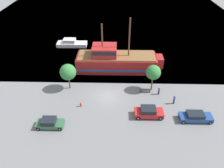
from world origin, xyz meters
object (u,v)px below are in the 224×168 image
Objects in this scene: pirate_ship at (116,61)px; fire_hydrant at (81,104)px; moored_boat_dockside at (71,43)px; parked_car_curb_mid at (149,112)px; parked_car_curb_front at (196,117)px; pedestrian_walking_far at (174,100)px; bench_promenade_east at (145,90)px; parked_car_curb_rear at (50,123)px; pedestrian_walking_near at (159,91)px.

pirate_ship is 13.11m from fire_hydrant.
moored_boat_dockside is 1.68× the size of parked_car_curb_mid.
parked_car_curb_front is (22.85, -25.29, 0.03)m from moored_boat_dockside.
pedestrian_walking_far is at bearing 121.97° from parked_car_curb_front.
parked_car_curb_front is at bearing -45.03° from bench_promenade_east.
moored_boat_dockside reaches higher than bench_promenade_east.
parked_car_curb_front is 3.01× the size of pedestrian_walking_far.
moored_boat_dockside is at bearing 132.10° from parked_car_curb_front.
pirate_ship is at bearing 110.27° from parked_car_curb_mid.
moored_boat_dockside reaches higher than parked_car_curb_mid.
parked_car_curb_rear is (-14.33, -2.52, -0.10)m from parked_car_curb_mid.
pirate_ship reaches higher than pedestrian_walking_far.
bench_promenade_east is at bearing 89.07° from parked_car_curb_mid.
parked_car_curb_mid is 6.00m from bench_promenade_east.
parked_car_curb_rear is (1.71, -27.09, 0.03)m from moored_boat_dockside.
pirate_ship is 9.48× the size of bench_promenade_east.
pedestrian_walking_near is at bearing 15.23° from fire_hydrant.
parked_car_curb_mid is at bearing -10.63° from fire_hydrant.
pedestrian_walking_near reaches higher than parked_car_curb_front.
fire_hydrant is at bearing -76.36° from moored_boat_dockside.
parked_car_curb_front is 9.50m from bench_promenade_east.
fire_hydrant is (-10.56, 1.98, -0.38)m from parked_car_curb_mid.
pedestrian_walking_near reaches higher than fire_hydrant.
parked_car_curb_mid is 5.63× the size of fire_hydrant.
parked_car_curb_front is 21.21m from parked_car_curb_rear.
parked_car_curb_front is at bearing -50.67° from pirate_ship.
pedestrian_walking_far is (4.44, 3.06, 0.00)m from parked_car_curb_mid.
parked_car_curb_rear is at bearing -170.01° from parked_car_curb_mid.
parked_car_curb_front is at bearing -54.59° from pedestrian_walking_near.
parked_car_curb_front is 4.47m from pedestrian_walking_far.
parked_car_curb_rear is 2.16× the size of bench_promenade_east.
moored_boat_dockside is 29.69m from pedestrian_walking_far.
parked_car_curb_mid reaches higher than pedestrian_walking_far.
parked_car_curb_rear reaches higher than parked_car_curb_front.
pirate_ship is 3.58× the size of parked_car_curb_front.
bench_promenade_east is 5.25m from pedestrian_walking_far.
parked_car_curb_rear is at bearing -119.46° from pirate_ship.
moored_boat_dockside is 34.08m from parked_car_curb_front.
parked_car_curb_rear reaches higher than fire_hydrant.
pirate_ship is 11.13× the size of pedestrian_walking_near.
moored_boat_dockside is at bearing 135.49° from pirate_ship.
pedestrian_walking_far is (2.06, -2.44, 0.03)m from pedestrian_walking_near.
parked_car_curb_mid is 5.40m from pedestrian_walking_far.
pedestrian_walking_far reaches higher than parked_car_curb_rear.
pedestrian_walking_near is at bearing -45.98° from moored_boat_dockside.
fire_hydrant is 0.50× the size of pedestrian_walking_near.
pedestrian_walking_far is (15.00, 1.08, 0.38)m from fire_hydrant.
pirate_ship reaches higher than pedestrian_walking_near.
parked_car_curb_mid is at bearing 9.99° from parked_car_curb_rear.
bench_promenade_east is 2.36m from pedestrian_walking_near.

